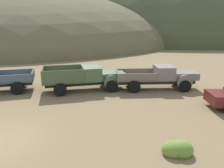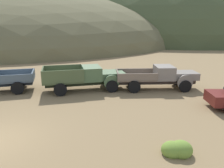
% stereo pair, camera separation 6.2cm
% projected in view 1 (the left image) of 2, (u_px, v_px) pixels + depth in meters
% --- Properties ---
extents(hill_distant, '(89.91, 86.14, 27.72)m').
position_uv_depth(hill_distant, '(29.00, 40.00, 68.03)').
color(hill_distant, brown).
rests_on(hill_distant, ground).
extents(hill_far_left, '(117.46, 75.36, 42.63)m').
position_uv_depth(hill_far_left, '(179.00, 38.00, 78.99)').
color(hill_far_left, '#424C2D').
rests_on(hill_far_left, ground).
extents(truck_weathered_green, '(6.67, 3.61, 1.91)m').
position_uv_depth(truck_weathered_green, '(89.00, 77.00, 17.60)').
color(truck_weathered_green, '#232B1B').
rests_on(truck_weathered_green, ground).
extents(truck_primer_gray, '(6.56, 2.47, 1.89)m').
position_uv_depth(truck_primer_gray, '(162.00, 77.00, 17.85)').
color(truck_primer_gray, '#3D322D').
rests_on(truck_primer_gray, ground).
extents(bush_lone_scrub, '(1.29, 0.87, 0.76)m').
position_uv_depth(bush_lone_scrub, '(177.00, 150.00, 9.05)').
color(bush_lone_scrub, olive).
rests_on(bush_lone_scrub, ground).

